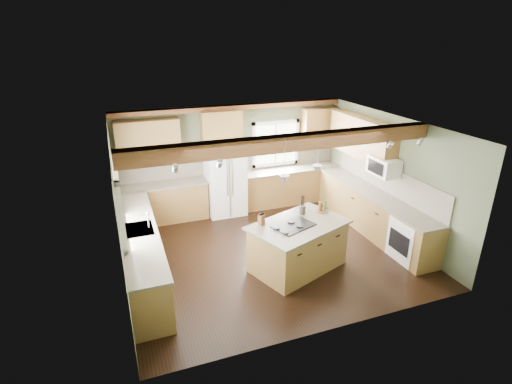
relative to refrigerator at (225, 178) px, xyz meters
name	(u,v)px	position (x,y,z in m)	size (l,w,h in m)	color
floor	(269,251)	(0.30, -2.12, -0.90)	(5.60, 5.60, 0.00)	black
ceiling	(271,126)	(0.30, -2.12, 1.70)	(5.60, 5.60, 0.00)	silver
wall_back	(232,157)	(0.30, 0.38, 0.40)	(5.60, 5.60, 0.00)	#4B553C
wall_left	(118,213)	(-2.50, -2.12, 0.40)	(5.00, 5.00, 0.00)	#4B553C
wall_right	(389,176)	(3.10, -2.12, 0.40)	(5.00, 5.00, 0.00)	#4B553C
ceiling_beam	(288,143)	(0.30, -2.87, 1.57)	(5.55, 0.26, 0.26)	#4E2916
soffit_trim	(232,107)	(0.30, 0.28, 1.64)	(5.55, 0.20, 0.10)	#4E2916
backsplash_back	(232,161)	(0.30, 0.36, 0.31)	(5.58, 0.03, 0.58)	brown
backsplash_right	(387,179)	(3.08, -2.07, 0.31)	(0.03, 3.70, 0.58)	brown
base_cab_back_left	(164,203)	(-1.49, 0.08, -0.46)	(2.02, 0.60, 0.88)	brown
counter_back_left	(162,185)	(-1.49, 0.08, 0.00)	(2.06, 0.64, 0.04)	#4A4236
base_cab_back_right	(290,186)	(1.79, 0.08, -0.46)	(2.62, 0.60, 0.88)	brown
counter_back_right	(291,169)	(1.79, 0.08, 0.00)	(2.66, 0.64, 0.04)	#4A4236
base_cab_left	(142,252)	(-2.20, -2.07, -0.46)	(0.60, 3.70, 0.88)	brown
counter_left	(139,230)	(-2.20, -2.07, 0.00)	(0.64, 3.74, 0.04)	#4A4236
base_cab_right	(372,213)	(2.80, -2.07, -0.46)	(0.60, 3.70, 0.88)	brown
counter_right	(374,194)	(2.80, -2.07, 0.00)	(0.64, 3.74, 0.04)	#4A4236
upper_cab_back_left	(148,140)	(-1.69, 0.21, 1.05)	(1.40, 0.35, 0.90)	brown
upper_cab_over_fridge	(221,125)	(0.00, 0.21, 1.25)	(0.96, 0.35, 0.70)	brown
upper_cab_right	(362,137)	(2.92, -1.22, 1.05)	(0.35, 2.20, 0.90)	brown
upper_cab_back_corner	(319,126)	(2.60, 0.21, 1.05)	(0.90, 0.35, 0.90)	brown
window_left	(118,199)	(-2.48, -2.07, 0.65)	(0.04, 1.60, 1.05)	white
window_back	(275,143)	(1.45, 0.36, 0.65)	(1.10, 0.04, 1.00)	white
sink	(139,230)	(-2.20, -2.07, 0.01)	(0.50, 0.65, 0.03)	#262628
faucet	(148,221)	(-2.02, -2.07, 0.15)	(0.02, 0.02, 0.28)	#B2B2B7
dishwasher	(150,293)	(-2.19, -3.37, -0.47)	(0.60, 0.60, 0.84)	white
oven	(411,240)	(2.79, -3.37, -0.47)	(0.60, 0.72, 0.84)	white
microwave	(384,166)	(2.88, -2.17, 0.65)	(0.40, 0.70, 0.38)	white
pendant_left	(284,180)	(0.19, -3.02, 0.98)	(0.18, 0.18, 0.16)	#B2B2B7
pendant_right	(317,169)	(0.97, -2.73, 0.98)	(0.18, 0.18, 0.16)	#B2B2B7
refrigerator	(225,178)	(0.00, 0.00, 0.00)	(0.90, 0.74, 1.80)	white
island	(298,247)	(0.58, -2.87, -0.46)	(1.66, 1.02, 0.88)	brown
island_top	(299,225)	(0.58, -2.87, 0.00)	(1.77, 1.13, 0.04)	#4A4236
cooktop	(294,226)	(0.45, -2.92, 0.03)	(0.72, 0.48, 0.02)	black
knife_block	(261,220)	(-0.08, -2.67, 0.12)	(0.11, 0.09, 0.19)	#5A2D1B
utensil_crock	(302,210)	(0.83, -2.50, 0.10)	(0.13, 0.13, 0.17)	#413934
bottle_tray	(323,206)	(1.25, -2.54, 0.13)	(0.25, 0.25, 0.23)	brown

